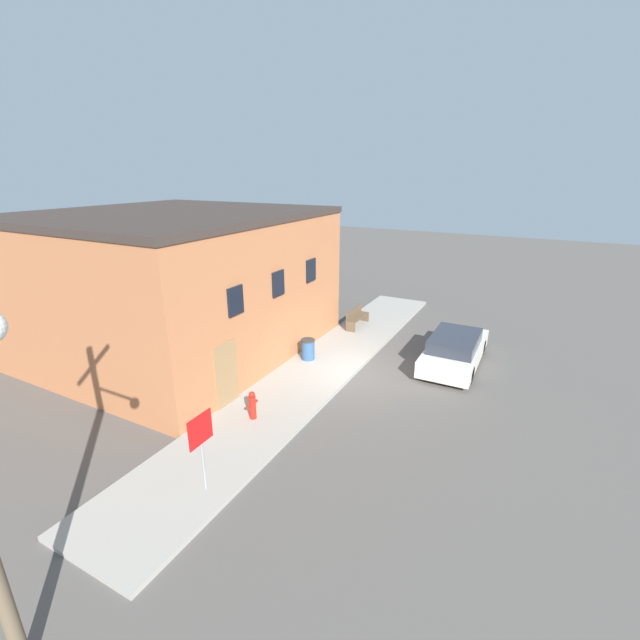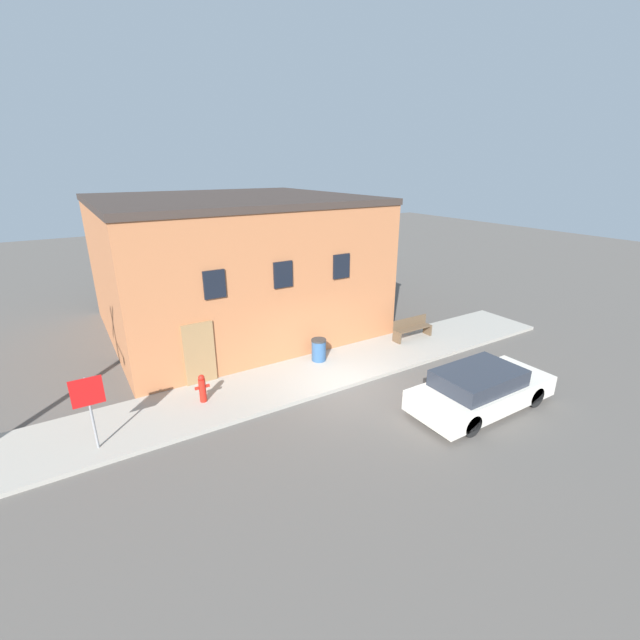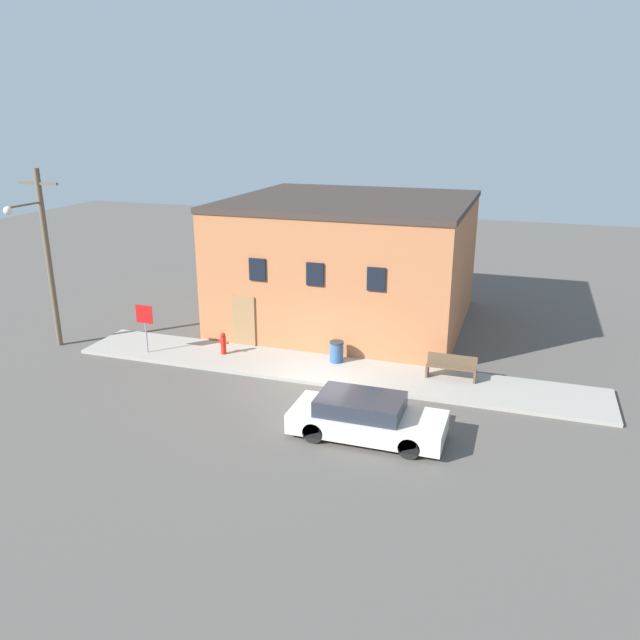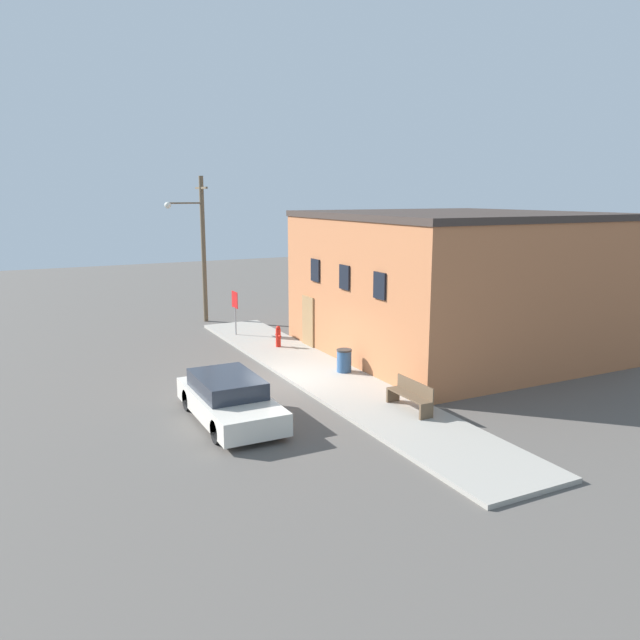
# 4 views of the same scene
# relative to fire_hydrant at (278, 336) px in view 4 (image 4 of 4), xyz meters

# --- Properties ---
(ground_plane) EXTENTS (80.00, 80.00, 0.00)m
(ground_plane) POSITION_rel_fire_hydrant_xyz_m (4.35, -1.49, -0.57)
(ground_plane) COLOR #56514C
(sidewalk) EXTENTS (19.99, 2.74, 0.13)m
(sidewalk) POSITION_rel_fire_hydrant_xyz_m (4.35, -0.12, -0.51)
(sidewalk) COLOR #9E998E
(sidewalk) RESTS_ON ground
(brick_building) EXTENTS (10.39, 9.95, 5.66)m
(brick_building) POSITION_rel_fire_hydrant_xyz_m (3.42, 6.16, 2.26)
(brick_building) COLOR #B26B42
(brick_building) RESTS_ON ground
(fire_hydrant) EXTENTS (0.44, 0.21, 0.89)m
(fire_hydrant) POSITION_rel_fire_hydrant_xyz_m (0.00, 0.00, 0.00)
(fire_hydrant) COLOR red
(fire_hydrant) RESTS_ON sidewalk
(stop_sign) EXTENTS (0.73, 0.06, 1.97)m
(stop_sign) POSITION_rel_fire_hydrant_xyz_m (-2.96, -0.82, 0.94)
(stop_sign) COLOR gray
(stop_sign) RESTS_ON sidewalk
(bench) EXTENTS (1.77, 0.44, 0.85)m
(bench) POSITION_rel_fire_hydrant_xyz_m (8.86, 0.44, -0.01)
(bench) COLOR brown
(bench) RESTS_ON sidewalk
(trash_bin) EXTENTS (0.54, 0.54, 0.82)m
(trash_bin) POSITION_rel_fire_hydrant_xyz_m (4.49, 0.63, -0.03)
(trash_bin) COLOR #2D517F
(trash_bin) RESTS_ON sidewalk
(utility_pole) EXTENTS (1.80, 1.94, 7.22)m
(utility_pole) POSITION_rel_fire_hydrant_xyz_m (-7.12, -1.11, 3.40)
(utility_pole) COLOR brown
(utility_pole) RESTS_ON ground
(parked_car) EXTENTS (4.57, 1.87, 1.27)m
(parked_car) POSITION_rel_fire_hydrant_xyz_m (6.96, -4.49, 0.05)
(parked_car) COLOR black
(parked_car) RESTS_ON ground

